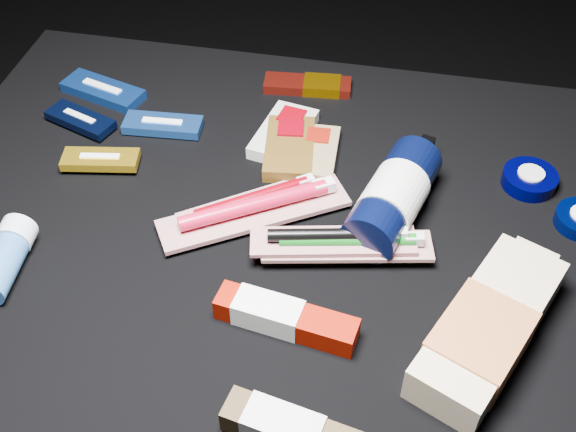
% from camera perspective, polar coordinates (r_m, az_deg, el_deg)
% --- Properties ---
extents(ground, '(3.00, 3.00, 0.00)m').
position_cam_1_polar(ground, '(1.24, -0.80, -13.99)').
color(ground, black).
rests_on(ground, ground).
extents(cloth_table, '(0.98, 0.78, 0.40)m').
position_cam_1_polar(cloth_table, '(1.07, -0.90, -8.55)').
color(cloth_table, black).
rests_on(cloth_table, ground).
extents(luna_bar_0, '(0.14, 0.08, 0.02)m').
position_cam_1_polar(luna_bar_0, '(1.16, -14.41, 9.58)').
color(luna_bar_0, '#143F9A').
rests_on(luna_bar_0, cloth_table).
extents(luna_bar_1, '(0.12, 0.05, 0.01)m').
position_cam_1_polar(luna_bar_1, '(1.07, -9.86, 7.12)').
color(luna_bar_1, '#2156B1').
rests_on(luna_bar_1, cloth_table).
extents(luna_bar_2, '(0.11, 0.07, 0.01)m').
position_cam_1_polar(luna_bar_2, '(1.11, -16.08, 7.33)').
color(luna_bar_2, black).
rests_on(luna_bar_2, cloth_table).
extents(luna_bar_3, '(0.11, 0.06, 0.01)m').
position_cam_1_polar(luna_bar_3, '(1.02, -14.59, 4.35)').
color(luna_bar_3, gold).
rests_on(luna_bar_3, cloth_table).
extents(clif_bar_0, '(0.08, 0.13, 0.02)m').
position_cam_1_polar(clif_bar_0, '(1.02, 0.13, 5.56)').
color(clif_bar_0, '#4C340F').
rests_on(clif_bar_0, cloth_table).
extents(clif_bar_1, '(0.09, 0.13, 0.02)m').
position_cam_1_polar(clif_bar_1, '(1.04, -0.24, 6.69)').
color(clif_bar_1, beige).
rests_on(clif_bar_1, cloth_table).
extents(clif_bar_2, '(0.06, 0.11, 0.02)m').
position_cam_1_polar(clif_bar_2, '(1.01, 2.23, 5.15)').
color(clif_bar_2, olive).
rests_on(clif_bar_2, cloth_table).
extents(power_bar, '(0.14, 0.05, 0.02)m').
position_cam_1_polar(power_bar, '(1.14, 1.94, 10.28)').
color(power_bar, maroon).
rests_on(power_bar, cloth_table).
extents(lotion_bottle, '(0.12, 0.23, 0.07)m').
position_cam_1_polar(lotion_bottle, '(0.92, 8.32, 1.48)').
color(lotion_bottle, black).
rests_on(lotion_bottle, cloth_table).
extents(cream_tin_upper, '(0.07, 0.07, 0.02)m').
position_cam_1_polar(cream_tin_upper, '(1.02, 18.54, 2.78)').
color(cream_tin_upper, black).
rests_on(cream_tin_upper, cloth_table).
extents(bodywash_bottle, '(0.17, 0.25, 0.05)m').
position_cam_1_polar(bodywash_bottle, '(0.82, 15.44, -8.69)').
color(bodywash_bottle, beige).
rests_on(bodywash_bottle, cloth_table).
extents(deodorant_stick, '(0.05, 0.11, 0.04)m').
position_cam_1_polar(deodorant_stick, '(0.92, -21.44, -3.09)').
color(deodorant_stick, '#2F61A0').
rests_on(deodorant_stick, cloth_table).
extents(toothbrush_pack_0, '(0.19, 0.15, 0.02)m').
position_cam_1_polar(toothbrush_pack_0, '(0.94, -2.67, 1.19)').
color(toothbrush_pack_0, beige).
rests_on(toothbrush_pack_0, cloth_table).
extents(toothbrush_pack_1, '(0.24, 0.18, 0.03)m').
position_cam_1_polar(toothbrush_pack_1, '(0.92, -2.49, 0.58)').
color(toothbrush_pack_1, beige).
rests_on(toothbrush_pack_1, cloth_table).
extents(toothbrush_pack_2, '(0.21, 0.09, 0.02)m').
position_cam_1_polar(toothbrush_pack_2, '(0.87, 4.89, -2.17)').
color(toothbrush_pack_2, '#BFB5B3').
rests_on(toothbrush_pack_2, cloth_table).
extents(toothbrush_pack_3, '(0.21, 0.09, 0.02)m').
position_cam_1_polar(toothbrush_pack_3, '(0.87, 3.79, -1.76)').
color(toothbrush_pack_3, '#AEA6A3').
rests_on(toothbrush_pack_3, cloth_table).
extents(toothpaste_carton_red, '(0.17, 0.06, 0.03)m').
position_cam_1_polar(toothpaste_carton_red, '(0.81, -0.66, -7.95)').
color(toothpaste_carton_red, '#850D00').
rests_on(toothpaste_carton_red, cloth_table).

